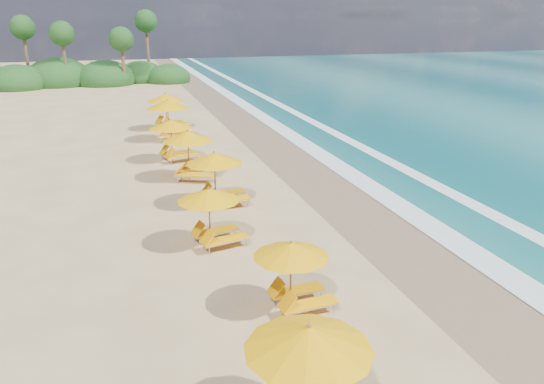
% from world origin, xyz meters
% --- Properties ---
extents(ground, '(160.00, 160.00, 0.00)m').
position_xyz_m(ground, '(0.00, 0.00, 0.00)').
color(ground, tan).
rests_on(ground, ground).
extents(wet_sand, '(4.00, 160.00, 0.01)m').
position_xyz_m(wet_sand, '(4.00, 0.00, 0.01)').
color(wet_sand, '#856D4F').
rests_on(wet_sand, ground).
extents(surf_foam, '(4.00, 160.00, 0.01)m').
position_xyz_m(surf_foam, '(6.70, 0.00, 0.03)').
color(surf_foam, white).
rests_on(surf_foam, ground).
extents(station_2, '(2.73, 2.57, 2.37)m').
position_xyz_m(station_2, '(-2.24, -10.24, 1.33)').
color(station_2, olive).
rests_on(station_2, ground).
extents(station_3, '(2.27, 2.13, 2.01)m').
position_xyz_m(station_3, '(-1.17, -6.07, 1.12)').
color(station_3, olive).
rests_on(station_3, ground).
extents(station_4, '(2.59, 2.49, 2.12)m').
position_xyz_m(station_4, '(-2.46, -1.46, 1.19)').
color(station_4, olive).
rests_on(station_4, ground).
extents(station_5, '(2.58, 2.41, 2.32)m').
position_xyz_m(station_5, '(-1.51, 2.37, 1.30)').
color(station_5, olive).
rests_on(station_5, ground).
extents(station_6, '(3.15, 3.13, 2.40)m').
position_xyz_m(station_6, '(-2.03, 6.27, 1.34)').
color(station_6, olive).
rests_on(station_6, ground).
extents(station_7, '(2.81, 2.71, 2.30)m').
position_xyz_m(station_7, '(-2.42, 9.88, 1.29)').
color(station_7, olive).
rests_on(station_7, ground).
extents(station_8, '(3.25, 3.15, 2.60)m').
position_xyz_m(station_8, '(-2.03, 14.70, 1.45)').
color(station_8, olive).
rests_on(station_8, ground).
extents(station_9, '(3.23, 3.17, 2.51)m').
position_xyz_m(station_9, '(-1.82, 18.25, 1.40)').
color(station_9, olive).
rests_on(station_9, ground).
extents(treeline, '(25.80, 8.80, 9.74)m').
position_xyz_m(treeline, '(-9.94, 45.51, 1.00)').
color(treeline, '#163D14').
rests_on(treeline, ground).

